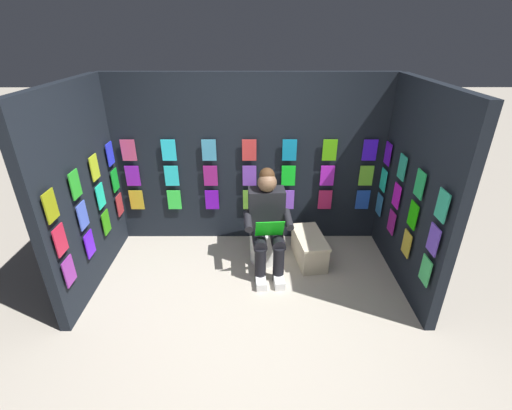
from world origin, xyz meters
The scene contains 7 objects.
ground_plane centered at (0.00, 0.00, 0.00)m, with size 30.00×30.00×0.00m, color #B2A899.
display_wall_back centered at (0.00, -1.74, 1.05)m, with size 3.39×0.14×2.10m.
display_wall_left centered at (-1.70, -0.84, 1.05)m, with size 0.14×1.69×2.10m.
display_wall_right centered at (1.70, -0.84, 1.05)m, with size 0.14×1.69×2.10m.
toilet centered at (-0.19, -1.23, 0.33)m, with size 0.42×0.57×0.77m.
person_reading centered at (-0.21, -1.00, 0.60)m, with size 0.55×0.70×1.19m.
comic_longbox_near centered at (-0.72, -1.14, 0.17)m, with size 0.40×0.67×0.34m.
Camera 1 is at (-0.07, 2.46, 2.54)m, focal length 25.12 mm.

